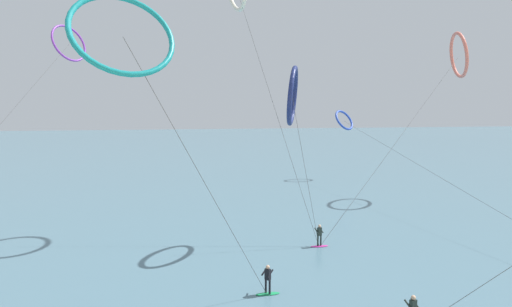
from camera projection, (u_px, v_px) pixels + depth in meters
The scene contains 8 objects.
sea_water at pixel (197, 148), 108.02m from camera, with size 400.00×200.00×0.08m, color slate.
surfer_magenta at pixel (319, 237), 30.28m from camera, with size 1.40×0.64×1.70m.
surfer_emerald at pixel (268, 282), 22.47m from camera, with size 1.40×0.73×1.70m.
kite_coral at pixel (459, 55), 46.17m from camera, with size 23.04×16.74×19.23m.
kite_cobalt at pixel (345, 120), 59.37m from camera, with size 4.07×47.18×10.31m.
kite_violet at pixel (69, 43), 48.22m from camera, with size 4.15×42.59×20.55m.
kite_teal at pixel (123, 34), 16.99m from camera, with size 9.51×4.86×15.53m.
kite_navy at pixel (293, 96), 29.95m from camera, with size 3.00×4.44×13.63m.
Camera 1 is at (-4.47, -3.28, 10.42)m, focal length 28.22 mm.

